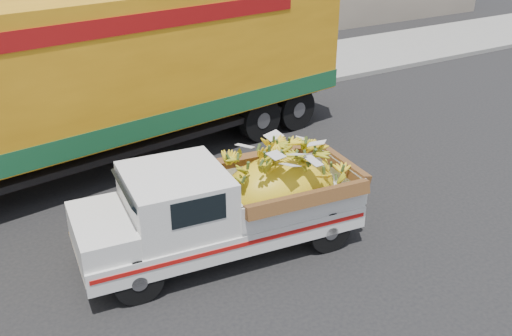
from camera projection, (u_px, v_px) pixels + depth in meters
ground at (240, 219)px, 10.82m from camera, size 100.00×100.00×0.00m
curb at (129, 118)px, 15.44m from camera, size 60.00×0.25×0.15m
sidewalk at (105, 97)px, 17.07m from camera, size 60.00×4.00×0.14m
pickup_truck at (240, 202)px, 9.61m from camera, size 4.88×2.24×1.65m
semi_trailer at (104, 74)px, 12.09m from camera, size 12.06×4.19×3.80m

